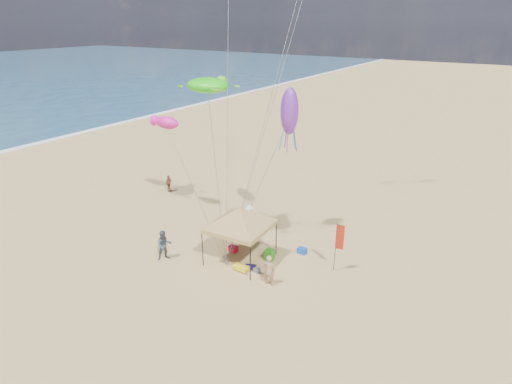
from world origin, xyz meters
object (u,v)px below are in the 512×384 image
at_px(cooler_red, 233,249).
at_px(person_far_a, 169,183).
at_px(chair_yellow, 236,234).
at_px(person_near_c, 250,217).
at_px(person_near_a, 269,270).
at_px(person_near_b, 164,245).
at_px(beach_cart, 241,268).
at_px(cooler_blue, 302,251).
at_px(feather_flag, 339,240).
at_px(canopy_tent, 240,210).
at_px(chair_green, 269,255).

relative_size(cooler_red, person_far_a, 0.37).
xyz_separation_m(chair_yellow, person_near_c, (-0.13, 1.78, 0.52)).
bearing_deg(person_near_a, person_near_b, -4.40).
bearing_deg(beach_cart, person_near_b, -163.19).
relative_size(cooler_blue, person_near_a, 0.30).
height_order(feather_flag, person_near_c, feather_flag).
distance_m(feather_flag, chair_yellow, 7.37).
distance_m(cooler_blue, person_far_a, 14.58).
xyz_separation_m(canopy_tent, chair_yellow, (-1.77, 2.10, -2.99)).
bearing_deg(person_near_b, person_far_a, 78.44).
xyz_separation_m(canopy_tent, person_near_b, (-3.93, -2.39, -2.40)).
height_order(chair_yellow, person_near_a, person_near_a).
distance_m(chair_green, chair_yellow, 3.46).
height_order(chair_yellow, person_near_b, person_near_b).
bearing_deg(cooler_blue, canopy_tent, -135.72).
xyz_separation_m(chair_green, person_near_b, (-5.41, -3.33, 0.60)).
height_order(cooler_blue, person_near_a, person_near_a).
bearing_deg(cooler_blue, chair_yellow, -172.22).
relative_size(canopy_tent, person_near_c, 3.75).
bearing_deg(chair_yellow, canopy_tent, -49.83).
distance_m(person_near_a, person_near_c, 6.97).
distance_m(cooler_blue, person_near_b, 8.48).
distance_m(beach_cart, person_near_b, 4.92).
height_order(person_near_a, person_near_c, person_near_a).
relative_size(cooler_blue, beach_cart, 0.60).
bearing_deg(feather_flag, cooler_blue, 164.94).
height_order(cooler_red, person_near_b, person_near_b).
relative_size(chair_yellow, person_near_b, 0.37).
relative_size(beach_cart, person_far_a, 0.62).
distance_m(canopy_tent, cooler_blue, 5.02).
bearing_deg(person_far_a, cooler_blue, -110.48).
distance_m(canopy_tent, person_near_b, 5.18).
bearing_deg(feather_flag, beach_cart, -147.23).
relative_size(feather_flag, chair_yellow, 4.33).
relative_size(chair_yellow, person_near_a, 0.39).
height_order(feather_flag, chair_yellow, feather_flag).
bearing_deg(feather_flag, chair_yellow, 179.40).
bearing_deg(chair_yellow, person_near_a, -36.53).
xyz_separation_m(feather_flag, person_near_a, (-2.61, -3.31, -1.12)).
xyz_separation_m(person_near_a, person_near_c, (-4.70, 5.16, -0.04)).
height_order(canopy_tent, person_near_c, canopy_tent).
bearing_deg(person_near_c, person_near_b, 91.02).
relative_size(chair_green, person_near_c, 0.40).
bearing_deg(chair_green, person_near_a, -59.60).
xyz_separation_m(feather_flag, chair_green, (-3.91, -1.09, -1.67)).
relative_size(person_near_c, person_far_a, 1.19).
distance_m(person_near_b, person_near_c, 6.59).
bearing_deg(person_far_a, feather_flag, -110.87).
xyz_separation_m(canopy_tent, cooler_blue, (2.80, 2.73, -3.15)).
distance_m(feather_flag, cooler_blue, 3.26).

